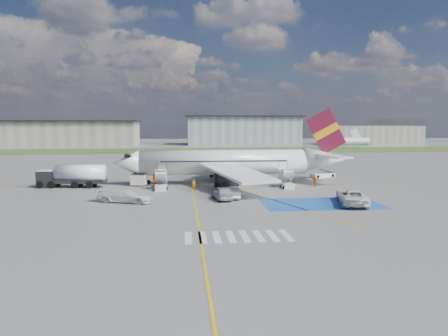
{
  "coord_description": "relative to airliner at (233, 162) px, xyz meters",
  "views": [
    {
      "loc": [
        -6.43,
        -53.96,
        9.7
      ],
      "look_at": [
        -0.82,
        4.51,
        3.5
      ],
      "focal_mm": 35.0,
      "sensor_mm": 36.0,
      "label": 1
    }
  ],
  "objects": [
    {
      "name": "airliner",
      "position": [
        0.0,
        0.0,
        0.0
      ],
      "size": [
        36.81,
        32.95,
        11.92
      ],
      "color": "white",
      "rests_on": "ground"
    },
    {
      "name": "crosswalk",
      "position": [
        -3.31,
        -32.0,
        -3.39
      ],
      "size": [
        9.0,
        4.0,
        0.01
      ],
      "color": "silver",
      "rests_on": "ground"
    },
    {
      "name": "ground",
      "position": [
        -1.51,
        -14.0,
        -3.39
      ],
      "size": [
        400.0,
        400.0,
        0.0
      ],
      "primitive_type": "plane",
      "color": "#60605E",
      "rests_on": "ground"
    },
    {
      "name": "crew_aft",
      "position": [
        11.79,
        -4.93,
        -2.49
      ],
      "size": [
        1.03,
        1.09,
        1.81
      ],
      "primitive_type": "imported",
      "rotation": [
        0.0,
        0.0,
        2.29
      ],
      "color": "orange",
      "rests_on": "ground"
    },
    {
      "name": "taxiway_line_main",
      "position": [
        -1.51,
        -2.0,
        -3.39
      ],
      "size": [
        120.0,
        0.2,
        0.01
      ],
      "primitive_type": "cube",
      "color": "gold",
      "rests_on": "ground"
    },
    {
      "name": "taxiway_line_diag",
      "position": [
        -1.51,
        -2.0,
        -3.39
      ],
      "size": [
        20.71,
        56.45,
        0.01
      ],
      "primitive_type": "cube",
      "rotation": [
        0.0,
        0.0,
        0.35
      ],
      "color": "gold",
      "rests_on": "ground"
    },
    {
      "name": "gpu_cart",
      "position": [
        -14.59,
        -1.14,
        -2.57
      ],
      "size": [
        2.44,
        1.85,
        1.83
      ],
      "rotation": [
        0.0,
        0.0,
        -0.23
      ],
      "color": "white",
      "rests_on": "ground"
    },
    {
      "name": "crew_nose",
      "position": [
        -12.21,
        -1.98,
        -2.44
      ],
      "size": [
        1.14,
        1.17,
        1.9
      ],
      "primitive_type": "imported",
      "rotation": [
        0.0,
        0.0,
        -0.89
      ],
      "color": "orange",
      "rests_on": "ground"
    },
    {
      "name": "grass_strip",
      "position": [
        -1.51,
        81.0,
        -3.39
      ],
      "size": [
        400.0,
        30.0,
        0.01
      ],
      "primitive_type": "cube",
      "color": "#2D4C1E",
      "rests_on": "ground"
    },
    {
      "name": "van_white_a",
      "position": [
        12.14,
        -18.39,
        -2.18
      ],
      "size": [
        4.44,
        7.0,
        2.43
      ],
      "primitive_type": "imported",
      "rotation": [
        0.0,
        0.0,
        2.9
      ],
      "color": "white",
      "rests_on": "ground"
    },
    {
      "name": "taxiway_line_cross",
      "position": [
        -6.51,
        -24.0,
        -3.39
      ],
      "size": [
        0.2,
        60.0,
        0.01
      ],
      "primitive_type": "cube",
      "color": "gold",
      "rests_on": "ground"
    },
    {
      "name": "fuel_tanker",
      "position": [
        -24.28,
        -1.53,
        -1.98
      ],
      "size": [
        10.07,
        3.66,
        3.37
      ],
      "rotation": [
        0.0,
        0.0,
        -0.1
      ],
      "color": "black",
      "rests_on": "ground"
    },
    {
      "name": "terminal_east",
      "position": [
        73.49,
        114.0,
        0.61
      ],
      "size": [
        40.0,
        16.0,
        8.0
      ],
      "primitive_type": "cube",
      "color": "gray",
      "rests_on": "ground"
    },
    {
      "name": "van_white_b",
      "position": [
        -14.9,
        -14.96,
        -2.36
      ],
      "size": [
        5.69,
        3.78,
        2.07
      ],
      "primitive_type": "imported",
      "rotation": [
        0.0,
        0.0,
        1.23
      ],
      "color": "silver",
      "rests_on": "ground"
    },
    {
      "name": "terminal_west",
      "position": [
        -56.51,
        116.0,
        1.61
      ],
      "size": [
        60.0,
        22.0,
        10.0
      ],
      "primitive_type": "cube",
      "color": "gray",
      "rests_on": "ground"
    },
    {
      "name": "airstairs_aft",
      "position": [
        7.49,
        -5.3,
        -2.77
      ],
      "size": [
        1.9,
        5.2,
        3.6
      ],
      "color": "white",
      "rests_on": "ground"
    },
    {
      "name": "car_silver_b",
      "position": [
        -1.65,
        -13.38,
        -2.67
      ],
      "size": [
        1.63,
        4.42,
        1.44
      ],
      "primitive_type": "imported",
      "rotation": [
        0.0,
        0.0,
        3.17
      ],
      "color": "#B3B6BA",
      "rests_on": "ground"
    },
    {
      "name": "airstairs_fwd",
      "position": [
        -11.01,
        -5.3,
        -2.77
      ],
      "size": [
        1.9,
        5.2,
        3.6
      ],
      "color": "white",
      "rests_on": "ground"
    },
    {
      "name": "belt_loader",
      "position": [
        16.71,
        6.25,
        -3.04
      ],
      "size": [
        4.91,
        3.14,
        1.43
      ],
      "rotation": [
        0.0,
        0.0,
        0.39
      ],
      "color": "white",
      "rests_on": "ground"
    },
    {
      "name": "terminal_centre",
      "position": [
        18.49,
        121.0,
        2.61
      ],
      "size": [
        48.0,
        18.0,
        12.0
      ],
      "primitive_type": "cube",
      "color": "gray",
      "rests_on": "ground"
    },
    {
      "name": "staging_box",
      "position": [
        8.49,
        -18.0,
        -3.39
      ],
      "size": [
        14.0,
        8.0,
        0.01
      ],
      "primitive_type": "cube",
      "color": "#1A4FA1",
      "rests_on": "ground"
    },
    {
      "name": "crew_fwd",
      "position": [
        -6.34,
        -6.95,
        -2.54
      ],
      "size": [
        0.74,
        0.71,
        1.71
      ],
      "primitive_type": "imported",
      "rotation": [
        0.0,
        0.0,
        0.68
      ],
      "color": "orange",
      "rests_on": "ground"
    },
    {
      "name": "car_silver_a",
      "position": [
        -2.96,
        -14.12,
        -2.56
      ],
      "size": [
        2.62,
        5.1,
        1.66
      ],
      "primitive_type": "imported",
      "rotation": [
        0.0,
        0.0,
        3.28
      ],
      "color": "#A6A8AD",
      "rests_on": "ground"
    }
  ]
}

